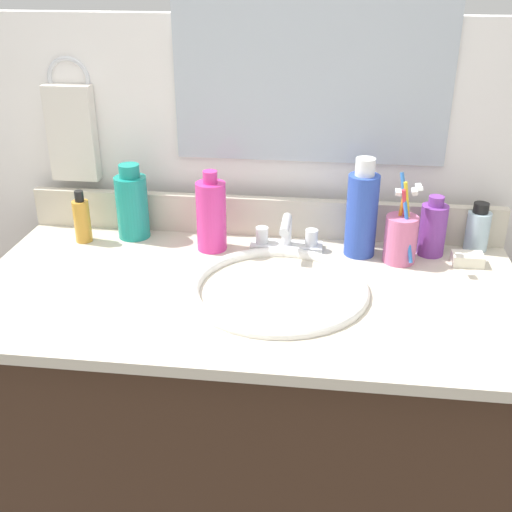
% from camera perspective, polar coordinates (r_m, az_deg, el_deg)
% --- Properties ---
extents(vanity_cabinet, '(1.05, 0.51, 0.80)m').
position_cam_1_polar(vanity_cabinet, '(1.50, -0.75, -17.12)').
color(vanity_cabinet, '#382316').
rests_on(vanity_cabinet, ground_plane).
extents(countertop, '(1.09, 0.56, 0.02)m').
position_cam_1_polar(countertop, '(1.26, -0.86, -3.27)').
color(countertop, beige).
rests_on(countertop, vanity_cabinet).
extents(backsplash, '(1.09, 0.02, 0.09)m').
position_cam_1_polar(backsplash, '(1.47, 0.56, 3.60)').
color(backsplash, beige).
rests_on(backsplash, countertop).
extents(back_wall, '(2.19, 0.04, 1.30)m').
position_cam_1_polar(back_wall, '(1.62, 0.79, -2.61)').
color(back_wall, white).
rests_on(back_wall, ground_plane).
extents(mirror_panel, '(0.60, 0.01, 0.56)m').
position_cam_1_polar(mirror_panel, '(1.41, 5.14, 19.51)').
color(mirror_panel, '#B2BCC6').
extents(towel_ring, '(0.10, 0.01, 0.10)m').
position_cam_1_polar(towel_ring, '(1.54, -16.48, 15.01)').
color(towel_ring, silver).
extents(hand_towel, '(0.11, 0.04, 0.22)m').
position_cam_1_polar(hand_towel, '(1.55, -16.18, 10.54)').
color(hand_towel, silver).
extents(sink_basin, '(0.36, 0.36, 0.11)m').
position_cam_1_polar(sink_basin, '(1.25, 1.96, -4.37)').
color(sink_basin, white).
rests_on(sink_basin, countertop).
extents(faucet, '(0.16, 0.10, 0.08)m').
position_cam_1_polar(faucet, '(1.40, 2.75, 1.62)').
color(faucet, silver).
rests_on(faucet, countertop).
extents(bottle_gel_clear, '(0.05, 0.05, 0.11)m').
position_cam_1_polar(bottle_gel_clear, '(1.48, 19.30, 2.31)').
color(bottle_gel_clear, silver).
rests_on(bottle_gel_clear, countertop).
extents(bottle_oil_amber, '(0.04, 0.04, 0.12)m').
position_cam_1_polar(bottle_oil_amber, '(1.49, -15.36, 3.17)').
color(bottle_oil_amber, gold).
rests_on(bottle_oil_amber, countertop).
extents(bottle_soap_pink, '(0.07, 0.07, 0.18)m').
position_cam_1_polar(bottle_soap_pink, '(1.39, -4.04, 3.70)').
color(bottle_soap_pink, '#D8338C').
rests_on(bottle_soap_pink, countertop).
extents(bottle_cream_purple, '(0.06, 0.06, 0.13)m').
position_cam_1_polar(bottle_cream_purple, '(1.42, 15.60, 2.40)').
color(bottle_cream_purple, '#7A3899').
rests_on(bottle_cream_purple, countertop).
extents(bottle_mouthwash_teal, '(0.07, 0.07, 0.17)m').
position_cam_1_polar(bottle_mouthwash_teal, '(1.48, -11.07, 4.56)').
color(bottle_mouthwash_teal, teal).
rests_on(bottle_mouthwash_teal, countertop).
extents(bottle_shampoo_blue, '(0.07, 0.07, 0.22)m').
position_cam_1_polar(bottle_shampoo_blue, '(1.37, 9.49, 3.91)').
color(bottle_shampoo_blue, '#2D4CB2').
rests_on(bottle_shampoo_blue, countertop).
extents(cup_pink, '(0.07, 0.08, 0.19)m').
position_cam_1_polar(cup_pink, '(1.37, 12.90, 1.67)').
color(cup_pink, '#D16693').
rests_on(cup_pink, countertop).
extents(soap_bar, '(0.06, 0.04, 0.02)m').
position_cam_1_polar(soap_bar, '(1.41, 18.47, -0.26)').
color(soap_bar, white).
rests_on(soap_bar, countertop).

